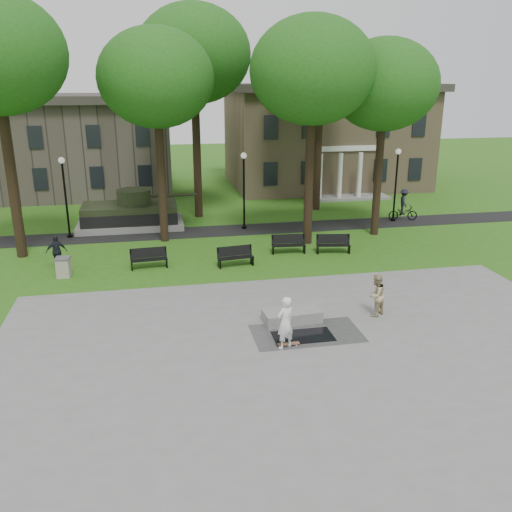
{
  "coord_description": "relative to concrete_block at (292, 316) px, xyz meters",
  "views": [
    {
      "loc": [
        -5.1,
        -20.12,
        8.9
      ],
      "look_at": [
        -0.67,
        2.45,
        1.4
      ],
      "focal_mm": 38.0,
      "sensor_mm": 36.0,
      "label": 1
    }
  ],
  "objects": [
    {
      "name": "lamp_right",
      "position": [
        10.57,
        13.93,
        2.55
      ],
      "size": [
        0.36,
        0.36,
        4.73
      ],
      "color": "black",
      "rests_on": "ground"
    },
    {
      "name": "skateboard",
      "position": [
        -0.62,
        -1.93,
        -0.19
      ],
      "size": [
        0.78,
        0.22,
        0.07
      ],
      "primitive_type": "cube",
      "rotation": [
        0.0,
        0.0,
        0.02
      ],
      "color": "brown",
      "rests_on": "plaza"
    },
    {
      "name": "trash_bin",
      "position": [
        -9.32,
        6.94,
        0.24
      ],
      "size": [
        0.72,
        0.72,
        0.96
      ],
      "rotation": [
        0.0,
        0.0,
        -0.09
      ],
      "color": "#A29B85",
      "rests_on": "ground"
    },
    {
      "name": "tree_5",
      "position": [
        6.57,
        18.13,
        9.42
      ],
      "size": [
        6.4,
        6.4,
        12.44
      ],
      "color": "black",
      "rests_on": "ground"
    },
    {
      "name": "puddle",
      "position": [
        0.07,
        -1.34,
        -0.22
      ],
      "size": [
        2.2,
        1.2,
        0.0
      ],
      "primitive_type": "cube",
      "color": "black",
      "rests_on": "plaza"
    },
    {
      "name": "friend_watching",
      "position": [
        3.36,
        -0.09,
        0.63
      ],
      "size": [
        1.05,
        1.0,
        1.72
      ],
      "primitive_type": "imported",
      "rotation": [
        0.0,
        0.0,
        3.72
      ],
      "color": "tan",
      "rests_on": "plaza"
    },
    {
      "name": "concrete_block",
      "position": [
        0.0,
        0.0,
        0.0
      ],
      "size": [
        2.27,
        1.17,
        0.45
      ],
      "primitive_type": "cube",
      "rotation": [
        0.0,
        0.0,
        0.08
      ],
      "color": "gray",
      "rests_on": "plaza"
    },
    {
      "name": "tree_3",
      "position": [
        8.07,
        11.13,
        8.35
      ],
      "size": [
        6.0,
        6.0,
        11.19
      ],
      "color": "black",
      "rests_on": "ground"
    },
    {
      "name": "ground",
      "position": [
        0.07,
        1.63,
        -0.24
      ],
      "size": [
        120.0,
        120.0,
        0.0
      ],
      "primitive_type": "plane",
      "color": "#265E16",
      "rests_on": "ground"
    },
    {
      "name": "tree_2",
      "position": [
        3.57,
        10.13,
        9.07
      ],
      "size": [
        6.6,
        6.6,
        12.16
      ],
      "color": "black",
      "rests_on": "ground"
    },
    {
      "name": "building_right",
      "position": [
        10.07,
        27.63,
        4.1
      ],
      "size": [
        17.0,
        12.0,
        8.6
      ],
      "color": "#9E8460",
      "rests_on": "ground"
    },
    {
      "name": "park_bench_1",
      "position": [
        -1.1,
        6.96,
        0.28
      ],
      "size": [
        1.84,
        0.74,
        1.0
      ],
      "rotation": [
        0.0,
        0.0,
        0.12
      ],
      "color": "black",
      "rests_on": "ground"
    },
    {
      "name": "park_bench_2",
      "position": [
        2.03,
        8.52,
        0.28
      ],
      "size": [
        1.83,
        0.68,
        1.0
      ],
      "rotation": [
        0.0,
        0.0,
        -0.09
      ],
      "color": "black",
      "rests_on": "ground"
    },
    {
      "name": "park_bench_0",
      "position": [
        -5.35,
        7.49,
        0.28
      ],
      "size": [
        1.83,
        0.65,
        1.0
      ],
      "rotation": [
        0.0,
        0.0,
        0.07
      ],
      "color": "black",
      "rests_on": "ground"
    },
    {
      "name": "tree_1",
      "position": [
        -4.43,
        12.13,
        8.71
      ],
      "size": [
        6.2,
        6.2,
        11.63
      ],
      "color": "black",
      "rests_on": "ground"
    },
    {
      "name": "tank_monument",
      "position": [
        -6.39,
        15.63,
        0.61
      ],
      "size": [
        7.45,
        3.4,
        2.4
      ],
      "color": "gray",
      "rests_on": "ground"
    },
    {
      "name": "pedestrian_walker",
      "position": [
        -9.8,
        8.32,
        0.6
      ],
      "size": [
        1.06,
        0.64,
        1.69
      ],
      "primitive_type": "imported",
      "rotation": [
        0.0,
        0.0,
        0.24
      ],
      "color": "black",
      "rests_on": "ground"
    },
    {
      "name": "skateboarder",
      "position": [
        -0.79,
        -2.07,
        0.73
      ],
      "size": [
        0.83,
        0.72,
        1.91
      ],
      "primitive_type": "imported",
      "rotation": [
        0.0,
        0.0,
        3.61
      ],
      "color": "white",
      "rests_on": "plaza"
    },
    {
      "name": "lamp_mid",
      "position": [
        0.57,
        13.93,
        2.55
      ],
      "size": [
        0.36,
        0.36,
        4.73
      ],
      "color": "black",
      "rests_on": "ground"
    },
    {
      "name": "building_left",
      "position": [
        -10.93,
        28.13,
        3.35
      ],
      "size": [
        15.0,
        10.0,
        7.2
      ],
      "primitive_type": "cube",
      "color": "#4C443D",
      "rests_on": "ground"
    },
    {
      "name": "park_bench_3",
      "position": [
        4.4,
        8.09,
        0.28
      ],
      "size": [
        1.85,
        0.81,
        1.0
      ],
      "rotation": [
        0.0,
        0.0,
        -0.17
      ],
      "color": "black",
      "rests_on": "ground"
    },
    {
      "name": "lamp_left",
      "position": [
        -9.93,
        13.93,
        2.55
      ],
      "size": [
        0.36,
        0.36,
        4.73
      ],
      "color": "black",
      "rests_on": "ground"
    },
    {
      "name": "tree_4",
      "position": [
        -1.93,
        17.63,
        10.15
      ],
      "size": [
        7.2,
        7.2,
        13.5
      ],
      "color": "black",
      "rests_on": "ground"
    },
    {
      "name": "plaza",
      "position": [
        0.07,
        -3.37,
        -0.23
      ],
      "size": [
        22.0,
        16.0,
        0.02
      ],
      "primitive_type": "cube",
      "color": "gray",
      "rests_on": "ground"
    },
    {
      "name": "footpath",
      "position": [
        0.07,
        13.63,
        -0.24
      ],
      "size": [
        44.0,
        2.6,
        0.01
      ],
      "primitive_type": "cube",
      "color": "black",
      "rests_on": "ground"
    },
    {
      "name": "cyclist",
      "position": [
        11.27,
        14.0,
        0.61
      ],
      "size": [
        1.98,
        1.17,
        2.1
      ],
      "rotation": [
        0.0,
        0.0,
        1.35
      ],
      "color": "black",
      "rests_on": "ground"
    }
  ]
}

